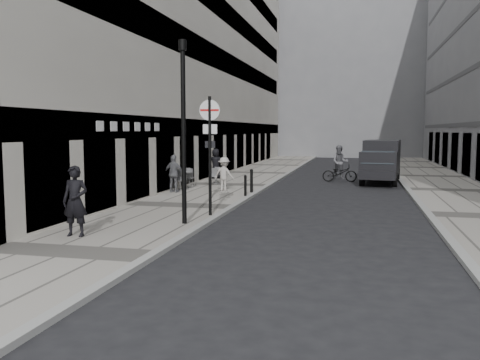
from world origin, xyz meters
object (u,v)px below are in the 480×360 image
object	(u,v)px
walking_man	(75,201)
lamppost	(183,123)
panel_van	(381,159)
cyclist	(340,168)
sign_post	(210,140)

from	to	relation	value
walking_man	lamppost	xyz separation A→B (m)	(2.21, 2.44, 2.11)
panel_van	cyclist	xyz separation A→B (m)	(-2.28, 0.14, -0.53)
walking_man	cyclist	xyz separation A→B (m)	(6.31, 17.52, -0.25)
lamppost	panel_van	size ratio (longest dim) A/B	1.05
sign_post	lamppost	world-z (taller)	lamppost
walking_man	panel_van	size ratio (longest dim) A/B	0.36
panel_van	cyclist	size ratio (longest dim) A/B	2.51
sign_post	cyclist	xyz separation A→B (m)	(3.76, 13.45, -1.83)
sign_post	panel_van	world-z (taller)	sign_post
walking_man	lamppost	distance (m)	3.91
walking_man	panel_van	xyz separation A→B (m)	(8.59, 17.38, 0.28)
walking_man	cyclist	size ratio (longest dim) A/B	0.91
sign_post	panel_van	bearing A→B (deg)	59.33
walking_man	sign_post	world-z (taller)	sign_post
lamppost	cyclist	xyz separation A→B (m)	(4.10, 15.08, -2.36)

